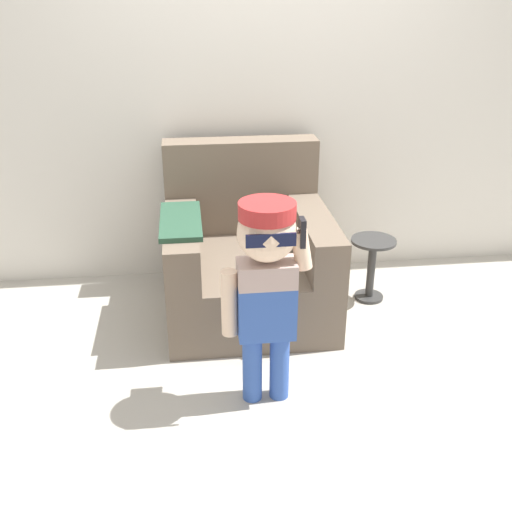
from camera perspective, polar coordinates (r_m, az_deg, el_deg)
The scene contains 5 objects.
ground_plane at distance 3.78m, azimuth 1.76°, elevation -5.54°, with size 10.00×10.00×0.00m, color #ADA89E.
wall_back at distance 4.00m, azimuth 0.49°, elevation 16.06°, with size 10.00×0.05×2.60m.
armchair at distance 3.73m, azimuth -0.91°, elevation -0.12°, with size 1.00×1.04×0.99m.
person_child at distance 2.73m, azimuth 0.97°, elevation -1.72°, with size 0.42×0.32×1.04m.
side_table at distance 3.91m, azimuth 10.96°, elevation -0.66°, with size 0.29×0.29×0.42m.
Camera 1 is at (-0.50, -3.22, 1.91)m, focal length 42.00 mm.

